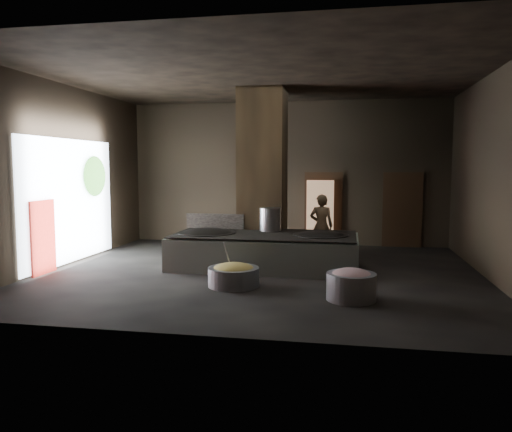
% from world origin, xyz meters
% --- Properties ---
extents(floor, '(10.00, 9.00, 0.10)m').
position_xyz_m(floor, '(0.00, 0.00, -0.05)').
color(floor, black).
rests_on(floor, ground).
extents(ceiling, '(10.00, 9.00, 0.10)m').
position_xyz_m(ceiling, '(0.00, 0.00, 4.55)').
color(ceiling, black).
rests_on(ceiling, back_wall).
extents(back_wall, '(10.00, 0.10, 4.50)m').
position_xyz_m(back_wall, '(0.00, 4.55, 2.25)').
color(back_wall, black).
rests_on(back_wall, ground).
extents(front_wall, '(10.00, 0.10, 4.50)m').
position_xyz_m(front_wall, '(0.00, -4.55, 2.25)').
color(front_wall, black).
rests_on(front_wall, ground).
extents(left_wall, '(0.10, 9.00, 4.50)m').
position_xyz_m(left_wall, '(-5.05, 0.00, 2.25)').
color(left_wall, black).
rests_on(left_wall, ground).
extents(right_wall, '(0.10, 9.00, 4.50)m').
position_xyz_m(right_wall, '(5.05, 0.00, 2.25)').
color(right_wall, black).
rests_on(right_wall, ground).
extents(pillar, '(1.20, 1.20, 4.50)m').
position_xyz_m(pillar, '(-0.30, 1.90, 2.25)').
color(pillar, black).
rests_on(pillar, ground).
extents(hearth_platform, '(4.48, 2.16, 0.78)m').
position_xyz_m(hearth_platform, '(-0.02, 0.57, 0.39)').
color(hearth_platform, '#A3B4A2').
rests_on(hearth_platform, ground).
extents(platform_cap, '(4.37, 2.10, 0.03)m').
position_xyz_m(platform_cap, '(-0.02, 0.57, 0.82)').
color(platform_cap, black).
rests_on(platform_cap, hearth_platform).
extents(wok_left, '(1.41, 1.41, 0.39)m').
position_xyz_m(wok_left, '(-1.47, 0.52, 0.75)').
color(wok_left, black).
rests_on(wok_left, hearth_platform).
extents(wok_left_rim, '(1.44, 1.44, 0.05)m').
position_xyz_m(wok_left_rim, '(-1.47, 0.52, 0.82)').
color(wok_left_rim, black).
rests_on(wok_left_rim, hearth_platform).
extents(wok_right, '(1.31, 1.31, 0.37)m').
position_xyz_m(wok_right, '(1.33, 0.62, 0.75)').
color(wok_right, black).
rests_on(wok_right, hearth_platform).
extents(wok_right_rim, '(1.34, 1.34, 0.05)m').
position_xyz_m(wok_right_rim, '(1.33, 0.62, 0.82)').
color(wok_right_rim, black).
rests_on(wok_right_rim, hearth_platform).
extents(stock_pot, '(0.54, 0.54, 0.58)m').
position_xyz_m(stock_pot, '(0.03, 1.12, 1.13)').
color(stock_pot, '#979A9E').
rests_on(stock_pot, hearth_platform).
extents(splash_guard, '(1.56, 0.07, 0.39)m').
position_xyz_m(splash_guard, '(-1.47, 1.32, 1.03)').
color(splash_guard, black).
rests_on(splash_guard, hearth_platform).
extents(cook, '(0.63, 0.42, 1.72)m').
position_xyz_m(cook, '(1.26, 2.21, 0.86)').
color(cook, brown).
rests_on(cook, ground).
extents(veg_basin, '(1.23, 1.23, 0.39)m').
position_xyz_m(veg_basin, '(-0.33, -1.44, 0.19)').
color(veg_basin, gray).
rests_on(veg_basin, ground).
extents(veg_fill, '(0.87, 0.87, 0.27)m').
position_xyz_m(veg_fill, '(-0.33, -1.44, 0.35)').
color(veg_fill, '#8EA44F').
rests_on(veg_fill, veg_basin).
extents(ladle, '(0.14, 0.41, 0.75)m').
position_xyz_m(ladle, '(-0.48, -1.29, 0.55)').
color(ladle, '#979A9E').
rests_on(ladle, veg_basin).
extents(meat_basin, '(1.13, 1.13, 0.50)m').
position_xyz_m(meat_basin, '(2.05, -2.10, 0.25)').
color(meat_basin, gray).
rests_on(meat_basin, ground).
extents(meat_fill, '(0.76, 0.76, 0.29)m').
position_xyz_m(meat_fill, '(2.05, -2.10, 0.45)').
color(meat_fill, '#BA6F7B').
rests_on(meat_fill, meat_basin).
extents(doorway_near, '(1.18, 0.08, 2.38)m').
position_xyz_m(doorway_near, '(1.20, 4.45, 1.10)').
color(doorway_near, black).
rests_on(doorway_near, ground).
extents(doorway_near_glow, '(0.84, 0.04, 1.98)m').
position_xyz_m(doorway_near_glow, '(1.11, 4.26, 1.05)').
color(doorway_near_glow, '#8C6647').
rests_on(doorway_near_glow, ground).
extents(doorway_far, '(1.18, 0.08, 2.38)m').
position_xyz_m(doorway_far, '(3.60, 4.45, 1.10)').
color(doorway_far, black).
rests_on(doorway_far, ground).
extents(doorway_far_glow, '(0.74, 0.04, 1.76)m').
position_xyz_m(doorway_far_glow, '(3.85, 4.54, 1.05)').
color(doorway_far_glow, '#8C6647').
rests_on(doorway_far_glow, ground).
extents(left_opening, '(0.04, 4.20, 3.10)m').
position_xyz_m(left_opening, '(-4.95, 0.20, 1.60)').
color(left_opening, white).
rests_on(left_opening, ground).
extents(pavilion_sliver, '(0.05, 0.90, 1.70)m').
position_xyz_m(pavilion_sliver, '(-4.88, -1.10, 0.85)').
color(pavilion_sliver, maroon).
rests_on(pavilion_sliver, ground).
extents(tree_silhouette, '(0.28, 1.10, 1.10)m').
position_xyz_m(tree_silhouette, '(-4.85, 1.30, 2.20)').
color(tree_silhouette, '#194714').
rests_on(tree_silhouette, left_opening).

